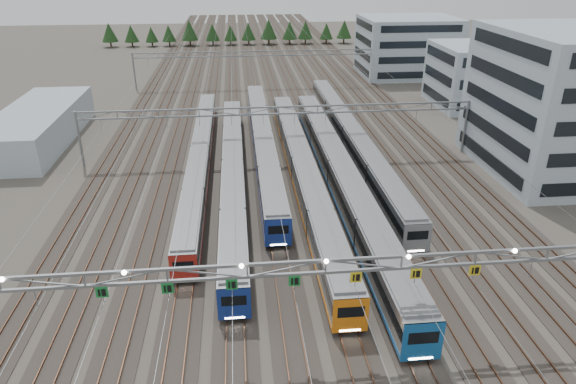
{
  "coord_description": "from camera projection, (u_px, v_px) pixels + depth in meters",
  "views": [
    {
      "loc": [
        -5.79,
        -30.56,
        27.79
      ],
      "look_at": [
        -0.61,
        20.81,
        3.5
      ],
      "focal_mm": 32.0,
      "sensor_mm": 36.0,
      "label": 1
    }
  ],
  "objects": [
    {
      "name": "treeline",
      "position": [
        269.0,
        31.0,
        166.53
      ],
      "size": [
        106.4,
        5.6,
        7.02
      ],
      "color": "#332114",
      "rests_on": "ground"
    },
    {
      "name": "gantry_mid",
      "position": [
        279.0,
        117.0,
        73.16
      ],
      "size": [
        56.36,
        0.36,
        8.0
      ],
      "color": "gray",
      "rests_on": "ground"
    },
    {
      "name": "depot_bldg_north",
      "position": [
        407.0,
        46.0,
        124.51
      ],
      "size": [
        22.0,
        18.0,
        13.64
      ],
      "primitive_type": "cube",
      "color": "#A3B7C2",
      "rests_on": "ground"
    },
    {
      "name": "train_b",
      "position": [
        233.0,
        171.0,
        66.33
      ],
      "size": [
        2.75,
        56.02,
        3.58
      ],
      "color": "black",
      "rests_on": "ground"
    },
    {
      "name": "ground",
      "position": [
        323.0,
        346.0,
        39.87
      ],
      "size": [
        400.0,
        400.0,
        0.0
      ],
      "primitive_type": "plane",
      "color": "#47423A",
      "rests_on": "ground"
    },
    {
      "name": "gantry_near",
      "position": [
        325.0,
        270.0,
        36.74
      ],
      "size": [
        56.36,
        0.61,
        8.08
      ],
      "color": "gray",
      "rests_on": "ground"
    },
    {
      "name": "track_bed",
      "position": [
        259.0,
        66.0,
        129.26
      ],
      "size": [
        54.0,
        260.0,
        5.42
      ],
      "color": "#2D2823",
      "rests_on": "ground"
    },
    {
      "name": "train_f",
      "position": [
        351.0,
        137.0,
        78.0
      ],
      "size": [
        2.89,
        61.47,
        3.76
      ],
      "color": "black",
      "rests_on": "ground"
    },
    {
      "name": "depot_bldg_mid",
      "position": [
        473.0,
        76.0,
        99.64
      ],
      "size": [
        14.0,
        16.0,
        11.72
      ],
      "primitive_type": "cube",
      "color": "#A3B7C2",
      "rests_on": "ground"
    },
    {
      "name": "depot_bldg_south",
      "position": [
        562.0,
        103.0,
        68.17
      ],
      "size": [
        18.0,
        22.0,
        18.95
      ],
      "primitive_type": "cube",
      "color": "#A3B7C2",
      "rests_on": "ground"
    },
    {
      "name": "train_a",
      "position": [
        200.0,
        156.0,
        71.44
      ],
      "size": [
        2.56,
        56.6,
        3.33
      ],
      "color": "black",
      "rests_on": "ground"
    },
    {
      "name": "train_c",
      "position": [
        263.0,
        141.0,
        76.57
      ],
      "size": [
        2.81,
        55.77,
        3.65
      ],
      "color": "black",
      "rests_on": "ground"
    },
    {
      "name": "gantry_far",
      "position": [
        262.0,
        58.0,
        113.68
      ],
      "size": [
        56.36,
        0.36,
        8.0
      ],
      "color": "gray",
      "rests_on": "ground"
    },
    {
      "name": "train_e",
      "position": [
        340.0,
        173.0,
        65.13
      ],
      "size": [
        3.08,
        62.94,
        4.02
      ],
      "color": "black",
      "rests_on": "ground"
    },
    {
      "name": "train_d",
      "position": [
        302.0,
        169.0,
        66.64
      ],
      "size": [
        2.89,
        59.92,
        3.76
      ],
      "color": "black",
      "rests_on": "ground"
    },
    {
      "name": "west_shed",
      "position": [
        38.0,
        126.0,
        81.37
      ],
      "size": [
        10.0,
        30.0,
        5.31
      ],
      "primitive_type": "cube",
      "color": "#A3B7C2",
      "rests_on": "ground"
    }
  ]
}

